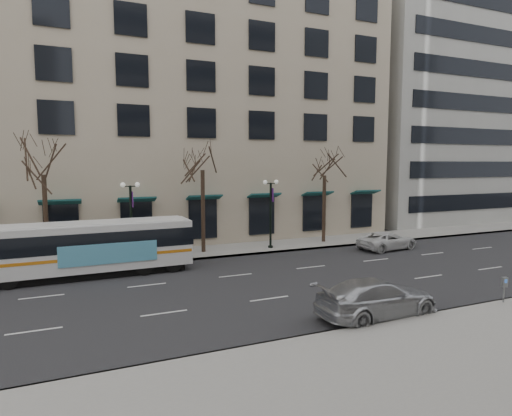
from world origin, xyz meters
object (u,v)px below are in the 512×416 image
silver_car (377,298)px  pay_station (504,284)px  city_bus (91,247)px  lamp_post_right (271,210)px  white_pickup (387,241)px  tree_far_left (43,159)px  tree_far_mid (202,156)px  tree_far_right (325,163)px  lamp_post_left (131,217)px

silver_car → pay_station: 6.28m
city_bus → pay_station: 21.28m
lamp_post_right → white_pickup: size_ratio=1.10×
lamp_post_right → silver_car: size_ratio=0.95×
tree_far_left → pay_station: tree_far_left is taller
white_pickup → pay_station: 12.81m
tree_far_mid → silver_car: 16.51m
tree_far_right → city_bus: tree_far_right is taller
tree_far_right → lamp_post_left: bearing=-177.7°
lamp_post_left → tree_far_right: bearing=2.3°
lamp_post_right → tree_far_mid: bearing=173.2°
pay_station → city_bus: bearing=156.4°
lamp_post_right → white_pickup: lamp_post_right is taller
city_bus → tree_far_mid: bearing=22.5°
tree_far_mid → tree_far_right: (10.00, -0.00, -0.48)m
lamp_post_right → pay_station: (4.34, -15.58, -1.95)m
city_bus → silver_car: (10.76, -11.69, -0.90)m
lamp_post_left → pay_station: bearing=-47.4°
lamp_post_left → silver_car: lamp_post_left is taller
lamp_post_left → lamp_post_right: bearing=0.0°
lamp_post_left → white_pickup: size_ratio=1.10×
lamp_post_right → white_pickup: bearing=-22.4°
tree_far_mid → white_pickup: size_ratio=1.80×
city_bus → silver_car: city_bus is taller
lamp_post_left → pay_station: (14.34, -15.58, -1.95)m
lamp_post_right → silver_car: bearing=-97.2°
lamp_post_right → city_bus: lamp_post_right is taller
tree_far_left → tree_far_mid: bearing=0.0°
tree_far_right → white_pickup: (3.11, -3.94, -5.76)m
pay_station → lamp_post_left: bearing=146.3°
tree_far_mid → tree_far_right: tree_far_mid is taller
tree_far_mid → lamp_post_left: bearing=-173.1°
tree_far_left → silver_car: bearing=-48.7°
lamp_post_left → silver_car: bearing=-60.4°
lamp_post_right → silver_car: 14.67m
lamp_post_right → pay_station: 16.29m
tree_far_mid → pay_station: (9.35, -16.18, -5.91)m
city_bus → silver_car: 15.92m
tree_far_left → white_pickup: tree_far_left is taller
tree_far_left → tree_far_right: (20.00, 0.00, -0.28)m
tree_far_right → lamp_post_left: tree_far_right is taller
lamp_post_right → tree_far_left: bearing=177.7°
tree_far_mid → pay_station: size_ratio=7.34×
city_bus → white_pickup: city_bus is taller
silver_car → lamp_post_right: bearing=-9.2°
tree_far_mid → pay_station: tree_far_mid is taller
tree_far_right → silver_car: size_ratio=1.47×
silver_car → white_pickup: size_ratio=1.16×
white_pickup → pay_station: bearing=156.3°
tree_far_right → lamp_post_right: size_ratio=1.55×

